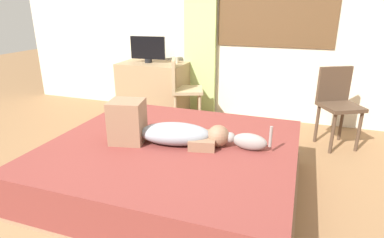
# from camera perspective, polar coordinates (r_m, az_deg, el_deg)

# --- Properties ---
(ground_plane) EXTENTS (16.00, 16.00, 0.00)m
(ground_plane) POSITION_cam_1_polar(r_m,az_deg,el_deg) (2.67, -7.46, -14.30)
(ground_plane) COLOR olive
(back_wall_with_window) EXTENTS (6.40, 0.14, 2.90)m
(back_wall_with_window) POSITION_cam_1_polar(r_m,az_deg,el_deg) (4.45, 6.33, 19.20)
(back_wall_with_window) COLOR beige
(back_wall_with_window) RESTS_ON ground
(bed) EXTENTS (1.97, 1.81, 0.45)m
(bed) POSITION_cam_1_polar(r_m,az_deg,el_deg) (2.65, -3.51, -8.83)
(bed) COLOR #997A56
(bed) RESTS_ON ground
(person_lying) EXTENTS (0.94, 0.43, 0.34)m
(person_lying) POSITION_cam_1_polar(r_m,az_deg,el_deg) (2.52, -5.27, -1.92)
(person_lying) COLOR #8C939E
(person_lying) RESTS_ON bed
(cat) EXTENTS (0.36, 0.12, 0.21)m
(cat) POSITION_cam_1_polar(r_m,az_deg,el_deg) (2.46, 9.86, -3.89)
(cat) COLOR gray
(cat) RESTS_ON bed
(desk) EXTENTS (0.90, 0.56, 0.74)m
(desk) POSITION_cam_1_polar(r_m,az_deg,el_deg) (4.52, -6.80, 5.30)
(desk) COLOR #997A56
(desk) RESTS_ON ground
(tv_monitor) EXTENTS (0.48, 0.10, 0.35)m
(tv_monitor) POSITION_cam_1_polar(r_m,az_deg,el_deg) (4.45, -7.89, 12.26)
(tv_monitor) COLOR black
(tv_monitor) RESTS_ON desk
(cup) EXTENTS (0.08, 0.08, 0.09)m
(cup) POSITION_cam_1_polar(r_m,az_deg,el_deg) (4.39, -3.03, 10.52)
(cup) COLOR white
(cup) RESTS_ON desk
(chair_by_desk) EXTENTS (0.49, 0.49, 0.86)m
(chair_by_desk) POSITION_cam_1_polar(r_m,az_deg,el_deg) (4.07, -1.83, 5.82)
(chair_by_desk) COLOR tan
(chair_by_desk) RESTS_ON ground
(chair_spare) EXTENTS (0.52, 0.52, 0.86)m
(chair_spare) POSITION_cam_1_polar(r_m,az_deg,el_deg) (3.81, 24.52, 3.02)
(chair_spare) COLOR #4C3828
(chair_spare) RESTS_ON ground
(curtain_left) EXTENTS (0.44, 0.06, 2.36)m
(curtain_left) POSITION_cam_1_polar(r_m,az_deg,el_deg) (4.43, 1.48, 15.73)
(curtain_left) COLOR #ADCC75
(curtain_left) RESTS_ON ground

